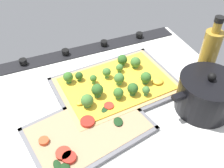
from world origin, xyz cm
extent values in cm
cube|color=silver|center=(0.00, 0.00, -1.50)|extent=(82.12, 67.05, 3.00)
cube|color=black|center=(0.00, -30.02, 0.40)|extent=(78.84, 7.00, 0.80)
cylinder|color=black|center=(-24.64, -30.02, 1.70)|extent=(2.80, 2.80, 1.80)
cylinder|color=black|center=(-8.21, -30.02, 1.70)|extent=(2.80, 2.80, 1.80)
cylinder|color=black|center=(8.21, -30.02, 1.70)|extent=(2.80, 2.80, 1.80)
cylinder|color=black|center=(24.64, -30.02, 1.70)|extent=(2.80, 2.80, 1.80)
cube|color=slate|center=(-2.93, -4.94, 0.25)|extent=(42.42, 31.67, 0.50)
cube|color=slate|center=(-1.78, -18.47, 0.65)|extent=(40.11, 4.60, 1.30)
cube|color=slate|center=(-4.08, 8.59, 0.65)|extent=(40.11, 4.60, 1.30)
cube|color=slate|center=(-22.34, -6.59, 0.65)|extent=(3.60, 28.36, 1.30)
cube|color=slate|center=(16.48, -3.29, 0.65)|extent=(3.60, 28.36, 1.30)
cube|color=tan|center=(-2.93, -4.94, 1.00)|extent=(39.82, 29.07, 1.00)
cube|color=gold|center=(-2.93, -4.94, 1.70)|extent=(36.59, 26.23, 0.40)
cone|color=#5B9F46|center=(4.21, -8.12, 2.48)|extent=(1.30, 1.30, 1.17)
sphere|color=#386B28|center=(4.21, -8.12, 3.95)|extent=(2.36, 2.36, 2.36)
cone|color=#68AD54|center=(-12.76, -10.44, 2.30)|extent=(2.09, 2.09, 0.80)
sphere|color=#427533|center=(-12.76, -10.44, 4.13)|extent=(3.80, 3.80, 3.80)
cone|color=#68AD54|center=(-9.31, 3.84, 2.46)|extent=(1.41, 1.41, 1.12)
sphere|color=#427533|center=(-9.31, 3.84, 3.98)|extent=(2.56, 2.56, 2.56)
cone|color=#68AD54|center=(-3.57, -4.31, 2.49)|extent=(1.96, 1.96, 1.19)
sphere|color=#427533|center=(-3.57, -4.31, 4.42)|extent=(3.56, 3.56, 3.56)
cone|color=#4D8B3F|center=(5.12, -1.76, 2.50)|extent=(2.12, 2.12, 1.19)
sphere|color=#2D5B23|center=(5.12, -1.76, 4.54)|extent=(3.85, 3.85, 3.85)
cone|color=#5B9F46|center=(-0.64, 1.69, 2.39)|extent=(1.82, 1.82, 0.98)
sphere|color=#386B28|center=(-0.64, 1.69, 4.12)|extent=(3.30, 3.30, 3.30)
cone|color=#4D8B3F|center=(-5.53, 1.97, 2.52)|extent=(1.97, 1.97, 1.25)
sphere|color=#2D5B23|center=(-5.53, 1.97, 4.49)|extent=(3.58, 3.58, 3.58)
cone|color=#68AD54|center=(-6.38, -10.27, 2.31)|extent=(1.43, 1.43, 0.82)
sphere|color=#427533|center=(-6.38, -10.27, 3.70)|extent=(2.60, 2.60, 2.60)
cone|color=#5B9F46|center=(-12.10, -1.39, 2.39)|extent=(2.03, 2.03, 0.97)
sphere|color=#386B28|center=(-12.10, -1.39, 4.26)|extent=(3.69, 3.69, 3.69)
cone|color=#427635|center=(8.21, -11.37, 2.35)|extent=(1.47, 1.47, 0.91)
sphere|color=#264C1C|center=(8.21, -11.37, 3.81)|extent=(2.68, 2.68, 2.68)
cone|color=#68AD54|center=(-1.00, -9.13, 2.51)|extent=(1.63, 1.63, 1.23)
sphere|color=#427533|center=(-1.00, -9.13, 4.24)|extent=(2.96, 2.96, 2.96)
cone|color=#5B9F46|center=(11.90, -11.68, 2.46)|extent=(1.86, 1.86, 1.11)
sphere|color=#386B28|center=(11.90, -11.68, 4.28)|extent=(3.38, 3.38, 3.38)
cone|color=#4D8B3F|center=(-8.91, -13.43, 2.43)|extent=(1.98, 1.98, 1.06)
sphere|color=#2D5B23|center=(-8.91, -13.43, 4.31)|extent=(3.60, 3.60, 3.60)
cone|color=#68AD54|center=(9.50, 1.17, 2.32)|extent=(2.16, 2.16, 0.84)
sphere|color=#427533|center=(9.50, 1.17, 4.22)|extent=(3.93, 3.93, 3.93)
ellipsoid|color=gold|center=(11.27, -0.58, 2.33)|extent=(3.45, 3.01, 1.00)
ellipsoid|color=gold|center=(-16.38, 0.66, 2.29)|extent=(3.20, 3.23, 0.90)
ellipsoid|color=gold|center=(-16.03, -0.16, 2.48)|extent=(4.87, 4.85, 1.36)
cube|color=slate|center=(11.92, 9.13, 0.25)|extent=(38.07, 29.09, 0.50)
cube|color=slate|center=(14.06, -1.43, 0.65)|extent=(33.79, 7.97, 1.30)
cube|color=slate|center=(9.78, 19.69, 0.65)|extent=(33.79, 7.97, 1.30)
cube|color=slate|center=(-4.27, 5.85, 0.65)|extent=(5.69, 22.54, 1.30)
cube|color=slate|center=(28.11, 12.41, 0.65)|extent=(5.69, 22.54, 1.30)
cube|color=tan|center=(11.92, 9.13, 0.95)|extent=(35.24, 26.27, 0.90)
cylinder|color=red|center=(3.53, 3.95, 1.90)|extent=(3.10, 3.10, 1.00)
cylinder|color=red|center=(20.78, 14.89, 1.90)|extent=(4.12, 4.12, 1.00)
cylinder|color=#D14723|center=(24.69, 8.97, 1.90)|extent=(2.80, 2.80, 1.00)
cylinder|color=#B22319|center=(11.59, 7.22, 1.90)|extent=(4.24, 4.24, 1.00)
cylinder|color=#B22319|center=(19.74, 16.65, 1.90)|extent=(3.71, 3.71, 1.00)
ellipsoid|color=#193819|center=(3.31, 10.57, 1.80)|extent=(3.42, 3.93, 0.60)
ellipsoid|color=#193819|center=(21.49, 18.79, 1.80)|extent=(3.52, 3.52, 0.60)
ellipsoid|color=#193819|center=(23.09, 17.67, 1.80)|extent=(2.26, 3.89, 0.60)
ellipsoid|color=#193819|center=(5.08, 4.65, 1.80)|extent=(3.92, 3.67, 0.60)
cylinder|color=black|center=(-23.98, 14.26, 5.42)|extent=(17.21, 17.21, 10.85)
cylinder|color=black|center=(-23.98, 14.26, 11.25)|extent=(17.55, 17.55, 0.80)
sphere|color=black|center=(-23.98, 14.26, 12.85)|extent=(2.40, 2.40, 2.40)
cube|color=black|center=(-13.58, 14.26, 8.90)|extent=(3.60, 2.00, 1.20)
cylinder|color=olive|center=(-32.57, 2.79, 9.55)|extent=(5.72, 5.72, 19.11)
cylinder|color=olive|center=(-32.57, 2.79, 20.86)|extent=(2.58, 2.58, 3.50)
cylinder|color=black|center=(-32.57, 2.79, 23.41)|extent=(2.86, 2.86, 1.60)
camera|label=1|loc=(23.54, 54.07, 59.90)|focal=41.00mm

